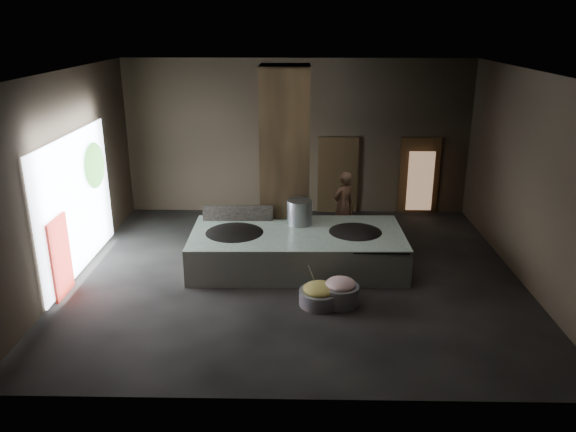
{
  "coord_description": "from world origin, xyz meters",
  "views": [
    {
      "loc": [
        0.05,
        -11.68,
        5.49
      ],
      "look_at": [
        -0.2,
        0.44,
        1.25
      ],
      "focal_mm": 35.0,
      "sensor_mm": 36.0,
      "label": 1
    }
  ],
  "objects_px": {
    "wok_left": "(235,236)",
    "meat_basin": "(340,295)",
    "cook": "(343,206)",
    "veg_basin": "(320,297)",
    "wok_right": "(355,236)",
    "hearth_platform": "(297,249)",
    "stock_pot": "(299,213)"
  },
  "relations": [
    {
      "from": "veg_basin",
      "to": "meat_basin",
      "type": "xyz_separation_m",
      "value": [
        0.42,
        0.02,
        0.05
      ]
    },
    {
      "from": "hearth_platform",
      "to": "wok_right",
      "type": "relative_size",
      "value": 3.41
    },
    {
      "from": "stock_pot",
      "to": "hearth_platform",
      "type": "bearing_deg",
      "value": -95.19
    },
    {
      "from": "hearth_platform",
      "to": "meat_basin",
      "type": "xyz_separation_m",
      "value": [
        0.89,
        -1.87,
        -0.22
      ]
    },
    {
      "from": "stock_pot",
      "to": "veg_basin",
      "type": "height_order",
      "value": "stock_pot"
    },
    {
      "from": "wok_left",
      "to": "hearth_platform",
      "type": "bearing_deg",
      "value": 1.97
    },
    {
      "from": "hearth_platform",
      "to": "meat_basin",
      "type": "height_order",
      "value": "hearth_platform"
    },
    {
      "from": "wok_right",
      "to": "stock_pot",
      "type": "bearing_deg",
      "value": 158.96
    },
    {
      "from": "cook",
      "to": "hearth_platform",
      "type": "bearing_deg",
      "value": 19.96
    },
    {
      "from": "veg_basin",
      "to": "wok_left",
      "type": "bearing_deg",
      "value": 136.23
    },
    {
      "from": "wok_left",
      "to": "meat_basin",
      "type": "distance_m",
      "value": 3.02
    },
    {
      "from": "wok_right",
      "to": "cook",
      "type": "relative_size",
      "value": 0.79
    },
    {
      "from": "wok_right",
      "to": "stock_pot",
      "type": "xyz_separation_m",
      "value": [
        -1.3,
        0.5,
        0.38
      ]
    },
    {
      "from": "hearth_platform",
      "to": "stock_pot",
      "type": "distance_m",
      "value": 0.89
    },
    {
      "from": "wok_right",
      "to": "hearth_platform",
      "type": "bearing_deg",
      "value": -177.88
    },
    {
      "from": "hearth_platform",
      "to": "veg_basin",
      "type": "xyz_separation_m",
      "value": [
        0.47,
        -1.89,
        -0.27
      ]
    },
    {
      "from": "cook",
      "to": "veg_basin",
      "type": "relative_size",
      "value": 2.15
    },
    {
      "from": "hearth_platform",
      "to": "meat_basin",
      "type": "distance_m",
      "value": 2.08
    },
    {
      "from": "hearth_platform",
      "to": "meat_basin",
      "type": "relative_size",
      "value": 6.56
    },
    {
      "from": "hearth_platform",
      "to": "meat_basin",
      "type": "bearing_deg",
      "value": -65.49
    },
    {
      "from": "hearth_platform",
      "to": "cook",
      "type": "relative_size",
      "value": 2.69
    },
    {
      "from": "hearth_platform",
      "to": "wok_right",
      "type": "xyz_separation_m",
      "value": [
        1.35,
        0.05,
        0.32
      ]
    },
    {
      "from": "wok_right",
      "to": "meat_basin",
      "type": "xyz_separation_m",
      "value": [
        -0.46,
        -1.92,
        -0.54
      ]
    },
    {
      "from": "hearth_platform",
      "to": "wok_left",
      "type": "bearing_deg",
      "value": -179.05
    },
    {
      "from": "cook",
      "to": "veg_basin",
      "type": "distance_m",
      "value": 3.84
    },
    {
      "from": "wok_right",
      "to": "meat_basin",
      "type": "relative_size",
      "value": 1.92
    },
    {
      "from": "veg_basin",
      "to": "hearth_platform",
      "type": "bearing_deg",
      "value": 104.07
    },
    {
      "from": "veg_basin",
      "to": "meat_basin",
      "type": "relative_size",
      "value": 1.14
    },
    {
      "from": "wok_left",
      "to": "meat_basin",
      "type": "xyz_separation_m",
      "value": [
        2.34,
        -1.82,
        -0.54
      ]
    },
    {
      "from": "wok_right",
      "to": "stock_pot",
      "type": "height_order",
      "value": "stock_pot"
    },
    {
      "from": "hearth_platform",
      "to": "stock_pot",
      "type": "bearing_deg",
      "value": 83.78
    },
    {
      "from": "cook",
      "to": "veg_basin",
      "type": "bearing_deg",
      "value": 42.48
    }
  ]
}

